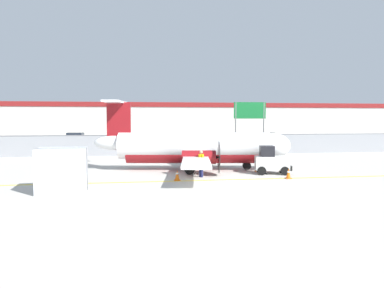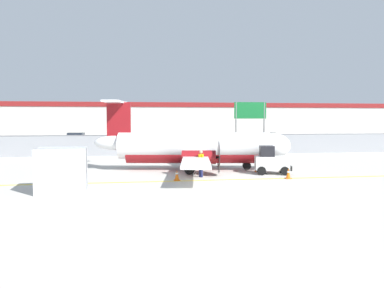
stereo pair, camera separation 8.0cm
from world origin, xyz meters
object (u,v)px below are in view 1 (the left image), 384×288
Objects in this scene: ground_crew_worker at (201,162)px; traffic_cone_far_left at (258,167)px; parked_car_5 at (242,138)px; cargo_container at (62,170)px; commuter_airplane at (198,148)px; parked_car_4 at (212,138)px; traffic_cone_near_left at (270,164)px; traffic_cone_far_right at (288,174)px; parked_car_6 at (268,138)px; parked_car_2 at (132,138)px; traffic_cone_near_right at (177,175)px; highway_sign at (250,115)px; parked_car_3 at (175,140)px; parked_car_0 at (75,138)px; baggage_tug at (271,161)px; parked_car_1 at (105,143)px.

ground_crew_worker is 4.80m from traffic_cone_far_left.
cargo_container is at bearing -120.95° from parked_car_5.
commuter_airplane reaches higher than parked_car_4.
parked_car_5 is at bearing 75.93° from commuter_airplane.
traffic_cone_near_left and traffic_cone_far_right have the same top height.
cargo_container is 0.58× the size of parked_car_6.
parked_car_5 is at bearing 169.40° from parked_car_2.
parked_car_4 is (6.69, 27.15, -0.71)m from commuter_airplane.
traffic_cone_far_left is (5.99, 3.02, 0.00)m from traffic_cone_near_right.
highway_sign reaches higher than commuter_airplane.
traffic_cone_far_left is 24.76m from parked_car_3.
parked_car_6 is 0.79× the size of highway_sign.
traffic_cone_far_right is 38.51m from parked_car_0.
highway_sign is at bearing 79.04° from traffic_cone_near_left.
cargo_container reaches higher than parked_car_3.
commuter_airplane is 3.80× the size of parked_car_5.
ground_crew_worker is 32.42m from parked_car_2.
parked_car_0 is at bearing 178.88° from parked_car_6.
traffic_cone_far_right is (4.87, -4.76, -1.29)m from commuter_airplane.
parked_car_4 and parked_car_6 have the same top height.
traffic_cone_near_left is 27.28m from parked_car_4.
parked_car_2 is 1.00× the size of parked_car_3.
commuter_airplane is 3.43m from ground_crew_worker.
baggage_tug is 29.93m from parked_car_4.
commuter_airplane is 3.75× the size of parked_car_2.
commuter_airplane is 23.16m from parked_car_3.
parked_car_0 is 1.00× the size of parked_car_6.
parked_car_2 and parked_car_6 have the same top height.
parked_car_4 is (2.16, 29.85, 0.04)m from baggage_tug.
commuter_airplane reaches higher than parked_car_2.
ground_crew_worker is 2.07m from traffic_cone_near_right.
ground_crew_worker is 26.50m from parked_car_3.
traffic_cone_far_right is (-0.57, -4.66, 0.00)m from traffic_cone_near_left.
parked_car_2 is (-4.86, 28.75, -0.71)m from commuter_airplane.
parked_car_4 is at bearing 97.70° from baggage_tug.
parked_car_0 reaches higher than traffic_cone_far_left.
parked_car_3 is (8.93, 30.04, -0.21)m from cargo_container.
parked_car_1 is at bearing 133.92° from baggage_tug.
parked_car_5 and parked_car_6 have the same top height.
parked_car_2 is at bearing 106.20° from traffic_cone_far_right.
parked_car_5 reaches higher than traffic_cone_near_left.
traffic_cone_near_right is (-7.41, -4.34, 0.00)m from traffic_cone_near_left.
traffic_cone_near_right is at bearing 97.88° from parked_car_2.
traffic_cone_far_left is 0.15× the size of parked_car_1.
parked_car_2 is 1.01× the size of parked_car_5.
parked_car_4 is (19.78, -2.16, 0.00)m from parked_car_0.
traffic_cone_far_right is (6.84, -0.32, 0.00)m from traffic_cone_near_right.
parked_car_3 is at bearing 101.17° from traffic_cone_near_left.
parked_car_2 is 8.02m from parked_car_3.
traffic_cone_near_left is 34.76m from parked_car_0.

